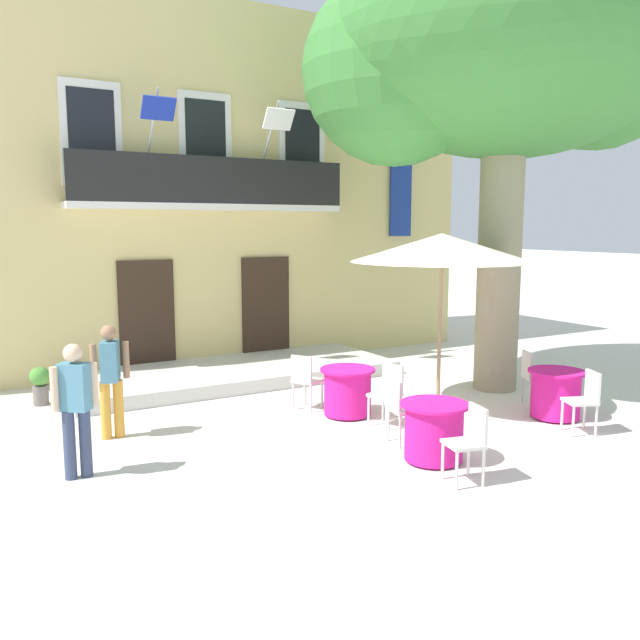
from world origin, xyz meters
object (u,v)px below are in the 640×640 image
Objects in this scene: cafe_table_near_tree at (348,391)px; cafe_chair_front_0 at (585,397)px; plane_tree at (501,54)px; cafe_table_front at (556,394)px; ground_planter_left at (40,383)px; pedestrian_mid_plaza at (75,403)px; cafe_chair_near_tree_0 at (388,390)px; cafe_chair_middle_1 at (469,438)px; cafe_umbrella at (442,248)px; cafe_chair_front_1 at (533,374)px; cafe_chair_middle_0 at (401,406)px; pedestrian_near_entrance at (111,375)px; cafe_table_middle at (434,431)px; cafe_chair_near_tree_1 at (305,378)px.

cafe_chair_front_0 is (2.49, -2.44, 0.14)m from cafe_table_near_tree.
plane_tree is 5.85m from cafe_table_front.
ground_planter_left is 0.40× the size of pedestrian_mid_plaza.
cafe_chair_near_tree_0 is at bearing -40.86° from ground_planter_left.
plane_tree is 6.36m from cafe_table_near_tree.
cafe_chair_middle_1 is at bearing -102.35° from cafe_chair_near_tree_0.
cafe_chair_front_0 is 3.08m from cafe_umbrella.
cafe_chair_middle_0 is at bearing -171.07° from cafe_chair_front_1.
cafe_chair_front_0 is at bearing -44.50° from cafe_table_near_tree.
cafe_umbrella reaches higher than cafe_table_near_tree.
cafe_umbrella is (-1.00, 2.04, 2.08)m from cafe_chair_front_0.
pedestrian_near_entrance is (-6.64, 0.53, -4.99)m from plane_tree.
cafe_chair_middle_1 is 4.94m from pedestrian_near_entrance.
cafe_chair_front_1 is 6.68m from pedestrian_near_entrance.
cafe_table_near_tree is (-3.19, -0.19, -5.50)m from plane_tree.
cafe_table_front is (-0.47, -1.92, -5.50)m from plane_tree.
cafe_table_middle is 2.63m from cafe_chair_front_0.
cafe_table_middle is 6.66m from ground_planter_left.
cafe_chair_near_tree_1 is 0.56× the size of pedestrian_mid_plaza.
plane_tree is 8.77× the size of cafe_chair_front_1.
cafe_chair_middle_0 and cafe_chair_front_0 have the same top height.
cafe_chair_near_tree_1 is at bearing 98.69° from cafe_chair_middle_0.
plane_tree reaches higher than cafe_chair_near_tree_0.
cafe_chair_front_1 is (0.26, 0.71, 0.14)m from cafe_table_front.
pedestrian_near_entrance reaches higher than cafe_table_front.
pedestrian_near_entrance is (-3.03, 0.10, 0.38)m from cafe_chair_near_tree_1.
cafe_chair_near_tree_1 is 4.43m from ground_planter_left.
cafe_chair_middle_0 is 1.00× the size of cafe_chair_front_0.
cafe_chair_middle_1 reaches higher than ground_planter_left.
cafe_chair_front_0 is at bearing -46.57° from cafe_chair_near_tree_1.
cafe_chair_middle_1 is (-0.10, -0.75, 0.14)m from cafe_table_middle.
cafe_chair_near_tree_0 is 4.43m from pedestrian_mid_plaza.
cafe_chair_near_tree_0 is 2.81m from cafe_chair_front_0.
cafe_chair_middle_1 is at bearing -148.30° from cafe_chair_front_1.
pedestrian_mid_plaza is (-4.14, -0.59, 0.52)m from cafe_table_near_tree.
pedestrian_mid_plaza is at bearing 178.48° from cafe_chair_near_tree_0.
pedestrian_mid_plaza reaches higher than cafe_chair_near_tree_1.
cafe_umbrella is at bearing 48.73° from cafe_table_middle.
cafe_chair_near_tree_1 is at bearing 92.99° from cafe_chair_middle_1.
cafe_table_middle is 0.95× the size of cafe_chair_front_0.
cafe_umbrella reaches higher than cafe_chair_middle_0.
cafe_chair_middle_1 is 7.22m from ground_planter_left.
plane_tree is at bearing 76.29° from cafe_table_front.
ground_planter_left is at bearing 143.07° from cafe_table_near_tree.
cafe_table_front is 0.30× the size of cafe_umbrella.
cafe_chair_front_1 is 0.56× the size of pedestrian_near_entrance.
cafe_table_middle is at bearing -84.35° from cafe_chair_near_tree_1.
pedestrian_mid_plaza is at bearing 148.28° from cafe_chair_middle_1.
plane_tree is at bearing 19.35° from cafe_umbrella.
cafe_table_front is at bearing -36.84° from cafe_chair_near_tree_1.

